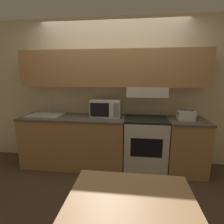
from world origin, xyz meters
The scene contains 9 objects.
ground_plane centered at (0.00, 0.00, 0.00)m, with size 16.00×16.00×0.00m, color #4C3828.
wall_back centered at (0.02, -0.06, 1.46)m, with size 5.49×0.38×2.55m.
lower_counter_main centered at (-0.66, -0.30, 0.45)m, with size 1.79×0.62×0.89m.
lower_counter_right_stub centered at (1.24, -0.30, 0.45)m, with size 0.62×0.62×0.89m.
stove_range centered at (0.59, -0.29, 0.45)m, with size 0.69×0.58×0.89m.
microwave centered at (-0.10, -0.21, 1.04)m, with size 0.50×0.35×0.29m.
toaster centered at (1.20, -0.32, 0.98)m, with size 0.26×0.18×0.16m.
sink_basin centered at (-1.16, -0.30, 0.91)m, with size 0.58×0.42×0.27m.
dining_table centered at (0.36, -2.09, 0.62)m, with size 0.92×0.80×0.73m.
Camera 1 is at (0.36, -3.13, 1.60)m, focal length 28.00 mm.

